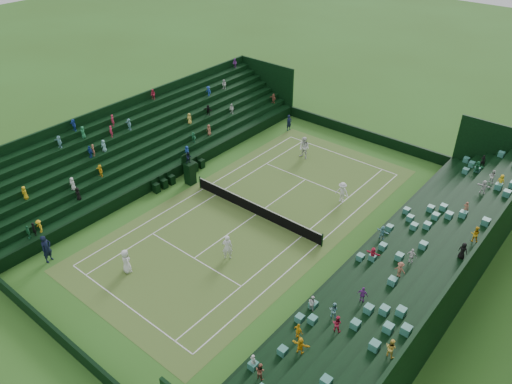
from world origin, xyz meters
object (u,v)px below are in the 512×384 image
umpire_chair (190,170)px  player_near_east (227,247)px  tennis_net (256,209)px  player_far_west (304,148)px  player_near_west (126,261)px  player_far_east (342,192)px

umpire_chair → player_near_east: bearing=-30.0°
tennis_net → player_far_west: size_ratio=5.81×
player_near_west → player_far_west: size_ratio=0.84×
player_near_west → player_near_east: player_near_east is taller
player_near_east → player_far_east: size_ratio=1.10×
tennis_net → player_far_east: 6.79m
player_near_west → umpire_chair: bearing=-49.4°
tennis_net → player_far_east: player_far_east is taller
player_near_east → umpire_chair: bearing=-72.7°
player_near_west → player_far_east: (6.30, 15.48, -0.01)m
player_far_west → player_far_east: size_ratio=1.19×
umpire_chair → player_near_east: umpire_chair is taller
umpire_chair → player_far_east: (10.87, 5.51, -0.37)m
umpire_chair → player_near_east: size_ratio=1.53×
tennis_net → player_near_west: (-2.36, -9.96, 0.32)m
tennis_net → umpire_chair: (-6.92, 0.01, 0.69)m
player_near_west → player_near_east: (4.03, 5.00, 0.08)m
tennis_net → player_near_west: size_ratio=6.89×
tennis_net → umpire_chair: bearing=179.9°
player_near_east → player_far_west: 14.79m
player_near_west → player_far_west: bearing=-74.4°
tennis_net → player_far_east: bearing=54.5°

